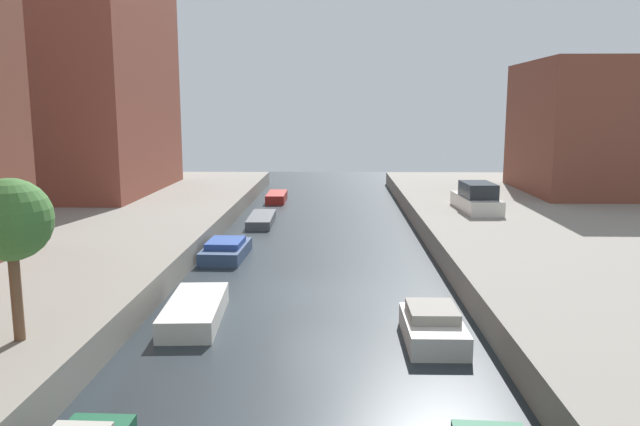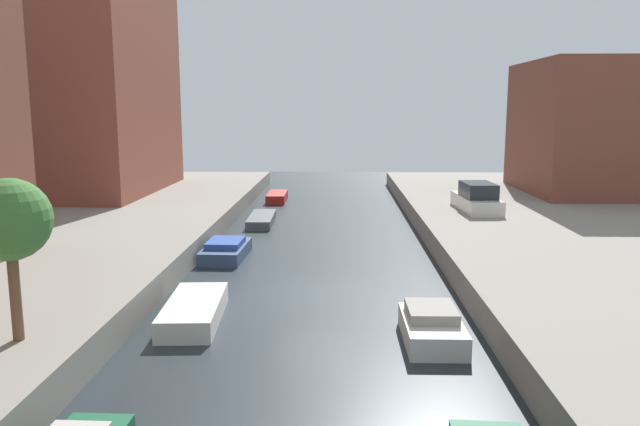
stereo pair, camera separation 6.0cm
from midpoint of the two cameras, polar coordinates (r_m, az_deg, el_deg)
The scene contains 10 objects.
ground_plane at distance 21.74m, azimuth -0.60°, elevation -7.45°, with size 84.00×84.00×0.00m, color #232B30.
apartment_tower_far at distance 43.71m, azimuth -21.76°, elevation 15.05°, with size 10.00×13.77×20.05m, color brown.
low_block_right at distance 43.98m, azimuth 24.87°, elevation 7.15°, with size 10.00×10.36×8.33m, color brown.
street_tree_2 at distance 15.77m, azimuth -26.59°, elevation -0.66°, with size 1.91×1.91×3.83m.
parked_car at distance 33.91m, azimuth 14.27°, elevation 1.26°, with size 1.93×4.70×1.53m.
moored_boat_left_2 at distance 19.37m, azimuth -11.42°, elevation -8.81°, with size 1.81×4.08×0.64m.
moored_boat_left_3 at distance 27.06m, azimuth -8.59°, elevation -3.38°, with size 1.79×3.60×0.80m.
moored_boat_left_4 at distance 34.79m, azimuth -5.34°, elevation -0.59°, with size 1.40×4.40×0.48m.
moored_boat_left_5 at distance 43.09m, azimuth -3.93°, elevation 1.48°, with size 1.29×3.66×0.60m.
moored_boat_right_2 at distance 17.70m, azimuth 10.34°, elevation -10.27°, with size 1.58×3.01×0.94m.
Camera 2 is at (0.87, -20.77, 6.38)m, focal length 34.80 mm.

